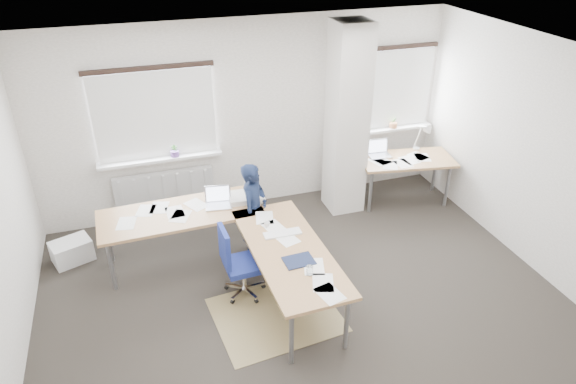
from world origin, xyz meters
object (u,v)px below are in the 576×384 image
object	(u,v)px
desk_side	(406,161)
task_chair	(241,276)
desk_main	(235,231)
person	(254,210)

from	to	relation	value
desk_side	task_chair	xyz separation A→B (m)	(-2.91, -1.39, -0.42)
desk_main	task_chair	bearing A→B (deg)	-95.61
desk_side	task_chair	size ratio (longest dim) A/B	1.58
person	desk_main	bearing A→B (deg)	-179.99
task_chair	desk_main	bearing A→B (deg)	83.63
desk_side	person	bearing A→B (deg)	-155.89
desk_side	task_chair	world-z (taller)	desk_side
desk_main	desk_side	distance (m)	3.09
task_chair	desk_side	bearing A→B (deg)	22.85
desk_main	person	size ratio (longest dim) A/B	2.00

